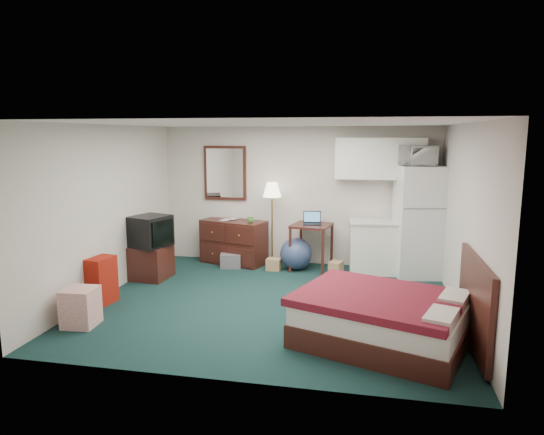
% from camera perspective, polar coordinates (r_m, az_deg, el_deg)
% --- Properties ---
extents(floor, '(5.00, 4.50, 0.01)m').
position_cam_1_polar(floor, '(6.98, 0.07, -9.99)').
color(floor, '#122C2E').
rests_on(floor, ground).
extents(ceiling, '(5.00, 4.50, 0.01)m').
position_cam_1_polar(ceiling, '(6.57, 0.08, 11.00)').
color(ceiling, silver).
rests_on(ceiling, walls).
extents(walls, '(5.01, 4.51, 2.50)m').
position_cam_1_polar(walls, '(6.66, 0.08, 0.18)').
color(walls, silver).
rests_on(walls, floor).
extents(mirror, '(0.80, 0.06, 1.00)m').
position_cam_1_polar(mirror, '(9.08, -5.53, 5.24)').
color(mirror, white).
rests_on(mirror, walls).
extents(upper_cabinets, '(1.50, 0.35, 0.70)m').
position_cam_1_polar(upper_cabinets, '(8.52, 12.58, 6.78)').
color(upper_cabinets, white).
rests_on(upper_cabinets, walls).
extents(headboard, '(0.06, 1.56, 1.00)m').
position_cam_1_polar(headboard, '(5.78, 22.76, -9.26)').
color(headboard, '#341914').
rests_on(headboard, walls).
extents(dresser, '(1.28, 0.85, 0.80)m').
position_cam_1_polar(dresser, '(8.98, -4.51, -2.87)').
color(dresser, '#341914').
rests_on(dresser, floor).
extents(floor_lamp, '(0.33, 0.33, 1.52)m').
position_cam_1_polar(floor_lamp, '(8.71, 0.01, -0.83)').
color(floor_lamp, '#B78333').
rests_on(floor_lamp, floor).
extents(desk, '(0.75, 0.75, 0.81)m').
position_cam_1_polar(desk, '(8.54, 4.65, -3.48)').
color(desk, '#341914').
rests_on(desk, floor).
extents(exercise_ball, '(0.72, 0.72, 0.56)m').
position_cam_1_polar(exercise_ball, '(8.56, 2.83, -4.29)').
color(exercise_ball, navy).
rests_on(exercise_ball, floor).
extents(kitchen_counter, '(0.83, 0.66, 0.87)m').
position_cam_1_polar(kitchen_counter, '(8.57, 11.83, -3.43)').
color(kitchen_counter, white).
rests_on(kitchen_counter, floor).
extents(fridge, '(0.88, 0.88, 1.85)m').
position_cam_1_polar(fridge, '(8.46, 16.96, -0.42)').
color(fridge, white).
rests_on(fridge, floor).
extents(bed, '(2.14, 1.90, 0.57)m').
position_cam_1_polar(bed, '(5.75, 12.77, -11.61)').
color(bed, maroon).
rests_on(bed, floor).
extents(tv_stand, '(0.59, 0.64, 0.56)m').
position_cam_1_polar(tv_stand, '(8.28, -14.01, -5.08)').
color(tv_stand, '#341914').
rests_on(tv_stand, floor).
extents(suitcase, '(0.31, 0.44, 0.67)m').
position_cam_1_polar(suitcase, '(7.25, -19.41, -7.01)').
color(suitcase, maroon).
rests_on(suitcase, floor).
extents(retail_box, '(0.41, 0.41, 0.48)m').
position_cam_1_polar(retail_box, '(6.56, -21.59, -9.78)').
color(retail_box, silver).
rests_on(retail_box, floor).
extents(file_bin, '(0.41, 0.34, 0.25)m').
position_cam_1_polar(file_bin, '(8.74, -4.89, -5.08)').
color(file_bin, '#5E5D65').
rests_on(file_bin, floor).
extents(cardboard_box_a, '(0.26, 0.22, 0.21)m').
position_cam_1_polar(cardboard_box_a, '(8.56, 0.21, -5.52)').
color(cardboard_box_a, '#B0834F').
rests_on(cardboard_box_a, floor).
extents(cardboard_box_b, '(0.26, 0.28, 0.23)m').
position_cam_1_polar(cardboard_box_b, '(8.33, 7.53, -5.93)').
color(cardboard_box_b, '#B0834F').
rests_on(cardboard_box_b, floor).
extents(laptop, '(0.34, 0.29, 0.21)m').
position_cam_1_polar(laptop, '(8.43, 4.74, -0.11)').
color(laptop, black).
rests_on(laptop, desk).
extents(crt_tv, '(0.70, 0.73, 0.50)m').
position_cam_1_polar(crt_tv, '(8.12, -14.14, -1.56)').
color(crt_tv, black).
rests_on(crt_tv, tv_stand).
extents(microwave, '(0.63, 0.39, 0.41)m').
position_cam_1_polar(microwave, '(8.34, 16.72, 7.27)').
color(microwave, white).
rests_on(microwave, fridge).
extents(book_a, '(0.15, 0.06, 0.21)m').
position_cam_1_polar(book_a, '(8.94, -5.89, 0.38)').
color(book_a, '#B0834F').
rests_on(book_a, dresser).
extents(book_b, '(0.14, 0.09, 0.20)m').
position_cam_1_polar(book_b, '(9.03, -5.00, 0.45)').
color(book_b, '#B0834F').
rests_on(book_b, dresser).
extents(mug, '(0.15, 0.14, 0.12)m').
position_cam_1_polar(mug, '(8.63, -2.55, -0.23)').
color(mug, '#428231').
rests_on(mug, dresser).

